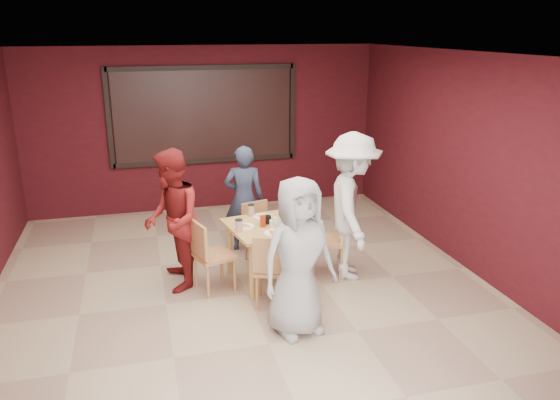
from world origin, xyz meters
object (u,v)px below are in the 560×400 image
object	(u,v)px
diner_right	(352,207)
chair_back	(259,228)
diner_back	(244,199)
chair_front	(273,266)
diner_front	(298,257)
chair_left	(208,252)
dining_table	(268,232)
chair_right	(334,236)
diner_left	(172,220)

from	to	relation	value
diner_right	chair_back	bearing A→B (deg)	66.80
chair_back	diner_back	distance (m)	0.54
chair_front	diner_front	world-z (taller)	diner_front
chair_left	dining_table	bearing A→B (deg)	7.45
chair_front	chair_right	size ratio (longest dim) A/B	0.98
dining_table	diner_right	xyz separation A→B (m)	(1.05, -0.12, 0.27)
dining_table	diner_left	xyz separation A→B (m)	(-1.15, 0.14, 0.20)
dining_table	chair_front	size ratio (longest dim) A/B	1.23
diner_left	diner_right	distance (m)	2.22
diner_right	dining_table	bearing A→B (deg)	98.00
dining_table	diner_back	size ratio (longest dim) A/B	0.72
dining_table	diner_right	bearing A→B (deg)	-6.34
chair_front	diner_left	distance (m)	1.38
chair_right	diner_back	size ratio (longest dim) A/B	0.60
chair_left	diner_left	world-z (taller)	diner_left
chair_front	chair_back	distance (m)	1.37
chair_front	diner_right	world-z (taller)	diner_right
diner_back	diner_left	xyz separation A→B (m)	(-1.07, -0.96, 0.10)
diner_front	diner_right	distance (m)	1.55
chair_front	diner_front	distance (m)	0.67
diner_front	diner_left	xyz separation A→B (m)	(-1.16, 1.40, 0.02)
diner_front	chair_back	bearing A→B (deg)	75.62
diner_back	diner_left	distance (m)	1.44
chair_front	chair_left	world-z (taller)	chair_left
diner_right	diner_back	bearing A→B (deg)	57.39
chair_back	dining_table	bearing A→B (deg)	-92.16
chair_back	chair_right	world-z (taller)	chair_right
chair_right	diner_left	distance (m)	2.05
diner_back	chair_back	bearing A→B (deg)	116.39
diner_left	dining_table	bearing A→B (deg)	83.47
diner_right	chair_front	bearing A→B (deg)	130.39
chair_front	diner_back	bearing A→B (deg)	89.06
dining_table	chair_right	world-z (taller)	chair_right
chair_front	diner_back	distance (m)	1.80
chair_left	diner_left	size ratio (longest dim) A/B	0.52
chair_back	diner_back	size ratio (longest dim) A/B	0.53
chair_front	diner_front	size ratio (longest dim) A/B	0.53
chair_right	diner_left	size ratio (longest dim) A/B	0.53
dining_table	diner_back	world-z (taller)	diner_back
chair_back	chair_left	size ratio (longest dim) A/B	0.90
diner_front	diner_left	distance (m)	1.82
chair_left	chair_front	bearing A→B (deg)	-42.01
chair_right	dining_table	bearing A→B (deg)	179.11
diner_back	chair_left	bearing A→B (deg)	72.46
diner_front	chair_left	bearing A→B (deg)	109.89
diner_left	diner_right	bearing A→B (deg)	83.82
chair_back	diner_back	world-z (taller)	diner_back
chair_front	diner_front	bearing A→B (deg)	-77.80
diner_front	diner_back	distance (m)	2.36
diner_back	diner_right	distance (m)	1.67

